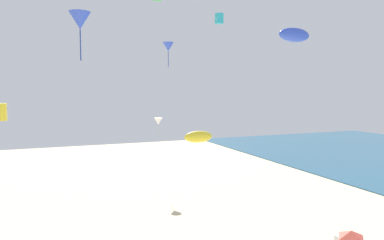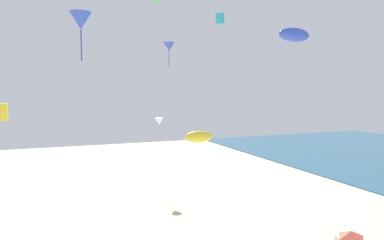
{
  "view_description": "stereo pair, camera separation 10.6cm",
  "coord_description": "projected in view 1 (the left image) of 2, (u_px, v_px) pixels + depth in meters",
  "views": [
    {
      "loc": [
        -2.62,
        -3.48,
        9.31
      ],
      "look_at": [
        4.92,
        15.06,
        7.72
      ],
      "focal_mm": 33.24,
      "sensor_mm": 36.0,
      "label": 1
    },
    {
      "loc": [
        -2.53,
        -3.52,
        9.31
      ],
      "look_at": [
        4.92,
        15.06,
        7.72
      ],
      "focal_mm": 33.24,
      "sensor_mm": 36.0,
      "label": 2
    }
  ],
  "objects": [
    {
      "name": "kite_blue_delta_3",
      "position": [
        80.0,
        21.0,
        29.31
      ],
      "size": [
        1.76,
        1.76,
        3.99
      ],
      "color": "blue"
    },
    {
      "name": "kite_blue_parafoil",
      "position": [
        294.0,
        35.0,
        17.44
      ],
      "size": [
        1.77,
        0.49,
        0.69
      ],
      "color": "blue"
    },
    {
      "name": "kite_cyan_box",
      "position": [
        219.0,
        18.0,
        36.02
      ],
      "size": [
        0.66,
        0.66,
        1.03
      ],
      "color": "#2DB7CC"
    },
    {
      "name": "kite_yellow_parafoil",
      "position": [
        198.0,
        137.0,
        24.57
      ],
      "size": [
        2.06,
        0.57,
        0.8
      ],
      "color": "yellow"
    },
    {
      "name": "kite_yellow_box",
      "position": [
        0.0,
        112.0,
        27.27
      ],
      "size": [
        0.85,
        0.85,
        1.33
      ],
      "color": "yellow"
    },
    {
      "name": "kite_blue_delta_4",
      "position": [
        168.0,
        47.0,
        31.03
      ],
      "size": [
        0.95,
        0.95,
        2.16
      ],
      "color": "blue"
    },
    {
      "name": "kite_white_delta",
      "position": [
        158.0,
        121.0,
        34.57
      ],
      "size": [
        0.82,
        0.82,
        1.87
      ],
      "color": "white"
    }
  ]
}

